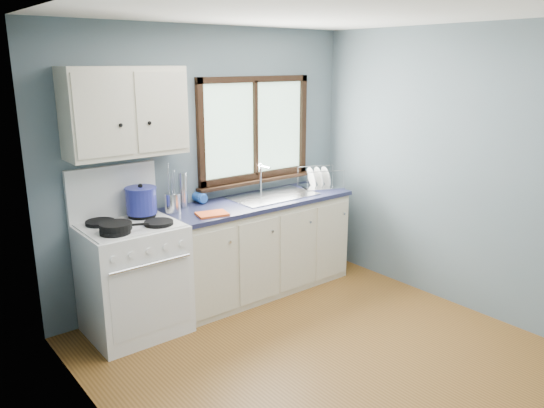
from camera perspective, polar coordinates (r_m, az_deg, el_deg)
floor at (r=4.14m, az=7.59°, el=-17.07°), size 3.20×3.60×0.02m
ceiling at (r=3.53m, az=9.09°, el=20.23°), size 3.20×3.60×0.02m
wall_back at (r=5.01m, az=-6.97°, el=4.23°), size 3.20×0.02×2.50m
wall_left at (r=2.74m, az=-15.67°, el=-5.42°), size 0.02×3.60×2.50m
wall_right at (r=4.91m, az=21.31°, el=3.08°), size 0.02×3.60×2.50m
gas_range at (r=4.51m, az=-14.74°, el=-7.42°), size 0.76×0.69×1.36m
base_cabinets at (r=5.17m, az=-1.45°, el=-4.98°), size 1.85×0.60×0.88m
countertop at (r=5.02m, az=-1.48°, el=0.28°), size 1.89×0.64×0.04m
sink at (r=5.14m, az=0.11°, el=0.16°), size 0.84×0.46×0.44m
window at (r=5.24m, az=-1.81°, el=7.31°), size 1.36×0.10×1.03m
upper_cabinets at (r=4.38m, az=-15.51°, el=9.53°), size 0.95×0.35×0.70m
skillet at (r=4.16m, az=-16.42°, el=-2.30°), size 0.39×0.32×0.05m
stockpot at (r=4.52m, az=-13.89°, el=0.41°), size 0.31×0.31×0.25m
utensil_crock at (r=4.65m, az=-10.64°, el=0.16°), size 0.17×0.17×0.43m
thermos at (r=4.76m, az=-9.57°, el=1.47°), size 0.07×0.07×0.32m
soap_bottle at (r=4.85m, az=-7.35°, el=1.43°), size 0.10×0.10×0.26m
dish_towel at (r=4.53m, az=-6.45°, el=-1.08°), size 0.29×0.24×0.02m
dish_rack at (r=5.51m, az=5.15°, el=2.37°), size 0.50×0.45×0.22m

